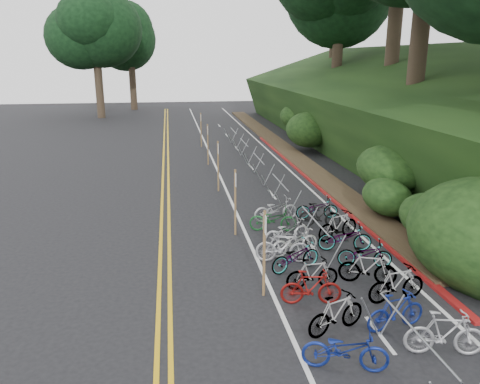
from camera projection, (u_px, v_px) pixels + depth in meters
The scene contains 10 objects.
ground at pixel (239, 303), 12.62m from camera, with size 120.00×120.00×0.00m, color black.
road_markings at pixel (221, 196), 22.30m from camera, with size 7.47×80.00×0.01m.
red_curb at pixel (312, 181), 24.82m from camera, with size 0.25×28.00×0.10m, color maroon.
embankment at pixel (386, 115), 31.85m from camera, with size 14.30×48.14×9.11m.
bike_rack_front at pixel (414, 342), 9.54m from camera, with size 1.09×3.15×1.06m.
bike_racks_rest at pixel (259, 164), 25.16m from camera, with size 1.14×23.00×1.17m.
signpost_near at pixel (264, 248), 12.62m from camera, with size 0.08×0.40×2.48m.
signposts_rest at pixel (212, 151), 25.61m from camera, with size 0.08×18.40×2.50m.
bike_front at pixel (283, 247), 14.99m from camera, with size 1.77×0.50×1.06m, color #9E9EA3.
bike_valet at pixel (326, 252), 14.73m from camera, with size 3.55×11.36×1.08m.
Camera 1 is at (-1.66, -11.17, 6.38)m, focal length 35.00 mm.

